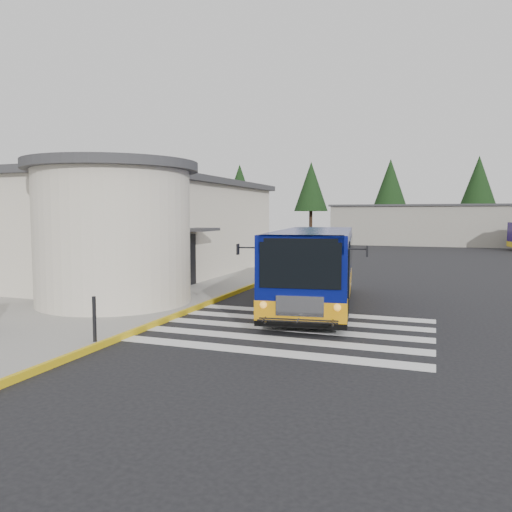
% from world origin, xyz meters
% --- Properties ---
extents(ground, '(140.00, 140.00, 0.00)m').
position_xyz_m(ground, '(0.00, 0.00, 0.00)').
color(ground, black).
rests_on(ground, ground).
extents(sidewalk, '(10.00, 34.00, 0.15)m').
position_xyz_m(sidewalk, '(-9.00, 4.00, 0.07)').
color(sidewalk, gray).
rests_on(sidewalk, ground).
extents(curb_strip, '(0.12, 34.00, 0.16)m').
position_xyz_m(curb_strip, '(-4.05, 4.00, 0.08)').
color(curb_strip, gold).
rests_on(curb_strip, ground).
extents(station_building, '(12.70, 18.70, 4.80)m').
position_xyz_m(station_building, '(-10.84, 6.91, 2.57)').
color(station_building, beige).
rests_on(station_building, ground).
extents(crosswalk, '(8.00, 5.35, 0.01)m').
position_xyz_m(crosswalk, '(-0.50, -0.80, 0.01)').
color(crosswalk, silver).
rests_on(crosswalk, ground).
extents(depot_building, '(26.40, 8.40, 4.20)m').
position_xyz_m(depot_building, '(6.00, 42.00, 2.11)').
color(depot_building, gray).
rests_on(depot_building, ground).
extents(tree_line, '(58.40, 4.40, 10.00)m').
position_xyz_m(tree_line, '(6.29, 50.00, 6.77)').
color(tree_line, black).
rests_on(tree_line, ground).
extents(transit_bus, '(4.14, 9.63, 2.65)m').
position_xyz_m(transit_bus, '(-0.47, 2.71, 1.27)').
color(transit_bus, '#080F5F').
rests_on(transit_bus, ground).
extents(pedestrian_a, '(0.46, 0.61, 1.53)m').
position_xyz_m(pedestrian_a, '(-5.81, -1.48, 0.92)').
color(pedestrian_a, black).
rests_on(pedestrian_a, sidewalk).
extents(bollard, '(0.09, 0.09, 1.10)m').
position_xyz_m(bollard, '(-4.20, -4.24, 0.70)').
color(bollard, black).
rests_on(bollard, sidewalk).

